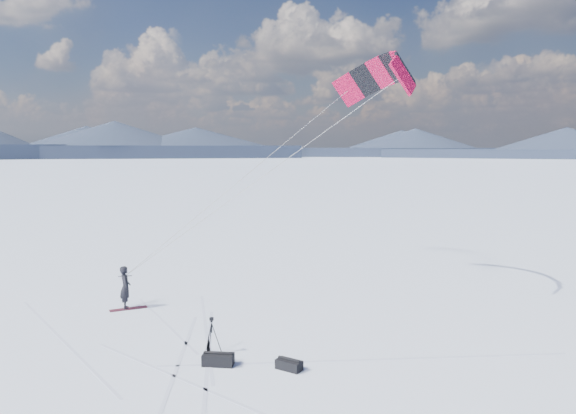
{
  "coord_description": "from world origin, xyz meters",
  "views": [
    {
      "loc": [
        3.19,
        -18.06,
        6.66
      ],
      "look_at": [
        3.64,
        5.9,
        4.04
      ],
      "focal_mm": 35.0,
      "sensor_mm": 36.0,
      "label": 1
    }
  ],
  "objects_px": {
    "tripod": "(212,330)",
    "snowkiter": "(126,309)",
    "snowboard": "(128,309)",
    "gear_bag_b": "(289,365)",
    "gear_bag_a": "(218,359)"
  },
  "relations": [
    {
      "from": "gear_bag_a",
      "to": "gear_bag_b",
      "type": "xyz_separation_m",
      "value": [
        2.15,
        -0.38,
        -0.03
      ]
    },
    {
      "from": "snowkiter",
      "to": "snowboard",
      "type": "distance_m",
      "value": 0.15
    },
    {
      "from": "snowboard",
      "to": "gear_bag_b",
      "type": "relative_size",
      "value": 1.73
    },
    {
      "from": "snowboard",
      "to": "tripod",
      "type": "height_order",
      "value": "tripod"
    },
    {
      "from": "snowboard",
      "to": "gear_bag_b",
      "type": "bearing_deg",
      "value": -69.56
    },
    {
      "from": "snowkiter",
      "to": "tripod",
      "type": "distance_m",
      "value": 6.61
    },
    {
      "from": "snowkiter",
      "to": "gear_bag_b",
      "type": "bearing_deg",
      "value": -155.26
    },
    {
      "from": "snowkiter",
      "to": "tripod",
      "type": "xyz_separation_m",
      "value": [
        4.12,
        -5.11,
        0.78
      ]
    },
    {
      "from": "snowkiter",
      "to": "gear_bag_b",
      "type": "height_order",
      "value": "snowkiter"
    },
    {
      "from": "gear_bag_b",
      "to": "snowboard",
      "type": "bearing_deg",
      "value": 169.77
    },
    {
      "from": "snowboard",
      "to": "gear_bag_a",
      "type": "bearing_deg",
      "value": -79.28
    },
    {
      "from": "snowkiter",
      "to": "gear_bag_a",
      "type": "distance_m",
      "value": 7.5
    },
    {
      "from": "snowboard",
      "to": "tripod",
      "type": "xyz_separation_m",
      "value": [
        4.0,
        -5.02,
        0.76
      ]
    },
    {
      "from": "tripod",
      "to": "snowkiter",
      "type": "bearing_deg",
      "value": 135.74
    },
    {
      "from": "snowboard",
      "to": "gear_bag_a",
      "type": "relative_size",
      "value": 1.51
    }
  ]
}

